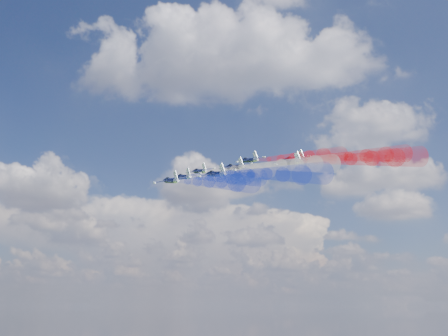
# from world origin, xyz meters

# --- Properties ---
(jet_lead) EXTENTS (16.22, 16.76, 8.98)m
(jet_lead) POSITION_xyz_m (5.27, 16.00, 129.91)
(jet_lead) COLOR black
(trail_lead) EXTENTS (26.71, 35.17, 14.31)m
(trail_lead) POSITION_xyz_m (19.93, -4.27, 124.04)
(trail_lead) COLOR white
(jet_inner_left) EXTENTS (16.22, 16.76, 8.98)m
(jet_inner_left) POSITION_xyz_m (4.28, -1.37, 123.53)
(jet_inner_left) COLOR black
(trail_inner_left) EXTENTS (26.71, 35.17, 14.31)m
(trail_inner_left) POSITION_xyz_m (18.94, -21.64, 117.67)
(trail_inner_left) COLOR #192FD5
(jet_inner_right) EXTENTS (16.22, 16.76, 8.98)m
(jet_inner_right) POSITION_xyz_m (22.72, 10.06, 131.14)
(jet_inner_right) COLOR black
(trail_inner_right) EXTENTS (26.71, 35.17, 14.31)m
(trail_inner_right) POSITION_xyz_m (37.38, -10.20, 125.28)
(trail_inner_right) COLOR red
(jet_outer_left) EXTENTS (16.22, 16.76, 8.98)m
(jet_outer_left) POSITION_xyz_m (4.06, -14.44, 119.16)
(jet_outer_left) COLOR black
(trail_outer_left) EXTENTS (26.71, 35.17, 14.31)m
(trail_outer_left) POSITION_xyz_m (18.72, -34.70, 113.30)
(trail_outer_left) COLOR #192FD5
(jet_center_third) EXTENTS (16.22, 16.76, 8.98)m
(jet_center_third) POSITION_xyz_m (19.89, -3.03, 125.43)
(jet_center_third) COLOR black
(trail_center_third) EXTENTS (26.71, 35.17, 14.31)m
(trail_center_third) POSITION_xyz_m (34.55, -23.29, 119.57)
(trail_center_third) COLOR white
(jet_outer_right) EXTENTS (16.22, 16.76, 8.98)m
(jet_outer_right) POSITION_xyz_m (36.82, 7.42, 130.03)
(jet_outer_right) COLOR black
(trail_outer_right) EXTENTS (26.71, 35.17, 14.31)m
(trail_outer_right) POSITION_xyz_m (51.48, -12.84, 124.16)
(trail_outer_right) COLOR red
(jet_rear_left) EXTENTS (16.22, 16.76, 8.98)m
(jet_rear_left) POSITION_xyz_m (17.40, -19.74, 119.04)
(jet_rear_left) COLOR black
(trail_rear_left) EXTENTS (26.71, 35.17, 14.31)m
(trail_rear_left) POSITION_xyz_m (32.06, -40.00, 113.18)
(trail_rear_left) COLOR #192FD5
(jet_rear_right) EXTENTS (16.22, 16.76, 8.98)m
(jet_rear_right) POSITION_xyz_m (35.91, -10.02, 124.09)
(jet_rear_right) COLOR black
(trail_rear_right) EXTENTS (26.71, 35.17, 14.31)m
(trail_rear_right) POSITION_xyz_m (50.58, -30.29, 118.22)
(trail_rear_right) COLOR red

